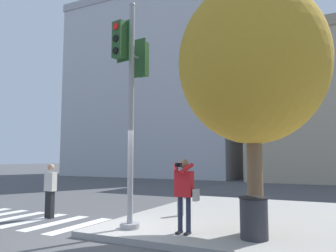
% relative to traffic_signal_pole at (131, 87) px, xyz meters
% --- Properties ---
extents(ground_plane, '(160.00, 160.00, 0.00)m').
position_rel_traffic_signal_pole_xyz_m(ground_plane, '(-0.52, -0.36, -3.58)').
color(ground_plane, '#4C4C4F').
extents(sidewalk_corner, '(8.00, 8.00, 0.14)m').
position_rel_traffic_signal_pole_xyz_m(sidewalk_corner, '(2.98, 3.14, -3.51)').
color(sidewalk_corner, '#9E9B96').
rests_on(sidewalk_corner, ground_plane).
extents(crosswalk_stripes, '(5.68, 2.38, 0.01)m').
position_rel_traffic_signal_pole_xyz_m(crosswalk_stripes, '(-4.37, 0.24, -3.58)').
color(crosswalk_stripes, silver).
rests_on(crosswalk_stripes, ground_plane).
extents(traffic_signal_pole, '(0.50, 1.17, 5.66)m').
position_rel_traffic_signal_pole_xyz_m(traffic_signal_pole, '(0.00, 0.00, 0.00)').
color(traffic_signal_pole, '#939399').
rests_on(traffic_signal_pole, sidewalk_corner).
extents(person_photographer, '(0.58, 0.54, 1.65)m').
position_rel_traffic_signal_pole_xyz_m(person_photographer, '(1.42, 0.07, -2.45)').
color(person_photographer, black).
rests_on(person_photographer, sidewalk_corner).
extents(pedestrian_distant, '(0.34, 0.20, 1.64)m').
position_rel_traffic_signal_pole_xyz_m(pedestrian_distant, '(-3.35, 0.71, -2.72)').
color(pedestrian_distant, black).
rests_on(pedestrian_distant, ground_plane).
extents(street_tree, '(3.51, 3.51, 5.87)m').
position_rel_traffic_signal_pole_xyz_m(street_tree, '(2.82, 0.93, 0.48)').
color(street_tree, brown).
rests_on(street_tree, sidewalk_corner).
extents(fire_hydrant, '(0.19, 0.25, 0.70)m').
position_rel_traffic_signal_pole_xyz_m(fire_hydrant, '(0.39, 2.12, -3.10)').
color(fire_hydrant, '#99999E').
rests_on(fire_hydrant, sidewalk_corner).
extents(trash_bin, '(0.60, 0.60, 0.86)m').
position_rel_traffic_signal_pole_xyz_m(trash_bin, '(2.91, 0.25, -3.01)').
color(trash_bin, '#2D2D33').
rests_on(trash_bin, sidewalk_corner).
extents(building_left, '(17.94, 11.51, 18.44)m').
position_rel_traffic_signal_pole_xyz_m(building_left, '(-12.03, 24.48, 5.65)').
color(building_left, '#BCBCC1').
rests_on(building_left, ground_plane).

